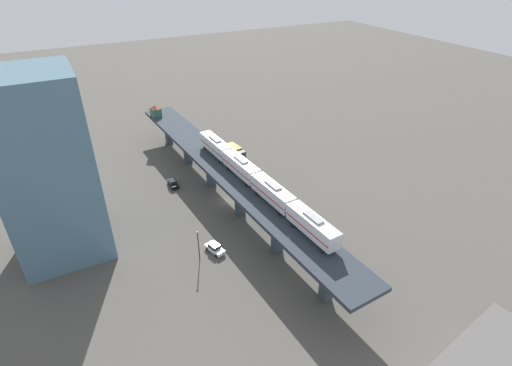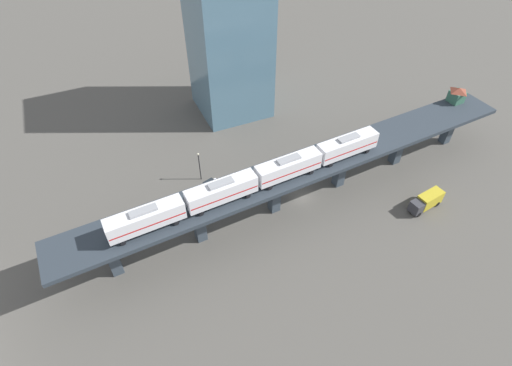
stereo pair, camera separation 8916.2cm
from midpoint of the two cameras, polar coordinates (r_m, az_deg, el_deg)
The scene contains 9 objects.
ground_plane at distance 76.58m, azimuth 37.51°, elevation -15.05°, with size 400.00×400.00×0.00m, color #4C4944.
elevated_viaduct at distance 71.54m, azimuth 40.18°, elevation -11.65°, with size 14.07×92.34×8.75m.
subway_train at distance 60.68m, azimuth 37.81°, elevation -15.52°, with size 5.90×49.88×4.45m.
signal_hut at distance 103.81m, azimuth 50.19°, elevation 1.28°, with size 3.41×3.41×3.40m.
street_car_white at distance 67.68m, azimuth 23.88°, elevation -14.99°, with size 2.98×4.73×1.89m.
street_car_black at distance 86.49m, azimuth 37.78°, elevation -6.39°, with size 1.96×4.40×1.89m.
delivery_truck at distance 90.44m, azimuth 50.88°, elevation -13.04°, with size 3.22×7.44×3.20m.
street_lamp at distance 65.83m, azimuth 22.28°, elevation -11.56°, with size 0.44×0.44×6.94m.
office_tower at distance 76.87m, azimuth 23.26°, elevation 11.50°, with size 16.00×16.00×36.00m.
Camera 2 is at (-46.18, 30.92, 57.01)m, focal length 28.00 mm.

